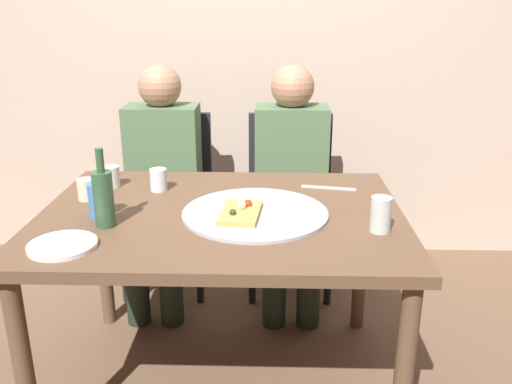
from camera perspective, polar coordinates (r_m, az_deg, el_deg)
ground_plane at (r=2.32m, az=-3.27°, el=-19.22°), size 8.00×8.00×0.00m
back_wall at (r=3.14m, az=-1.65°, el=16.62°), size 6.00×0.10×2.60m
dining_table at (r=1.98m, az=-3.62°, el=-4.24°), size 1.30×0.96×0.74m
pizza_tray at (r=1.92m, az=-0.09°, el=-2.23°), size 0.52×0.52×0.01m
pizza_slice_last at (r=1.88m, az=-1.64°, el=-2.11°), size 0.15×0.23×0.05m
wine_bottle at (r=1.86m, az=-15.79°, el=-0.53°), size 0.07×0.07×0.27m
tumbler_near at (r=2.28m, az=-15.03°, el=1.59°), size 0.07×0.07×0.08m
tumbler_far at (r=2.19m, az=-10.24°, el=1.29°), size 0.07×0.07×0.09m
wine_glass at (r=2.15m, az=-17.44°, el=0.27°), size 0.07×0.07×0.08m
short_glass at (r=1.80m, az=13.02°, el=-2.32°), size 0.07×0.07×0.12m
soda_can at (r=1.96m, az=-16.31°, el=-0.84°), size 0.07×0.07×0.12m
plate_stack at (r=1.76m, az=-19.73°, el=-5.32°), size 0.21×0.21×0.02m
table_knife at (r=2.20m, az=7.66°, el=0.43°), size 0.22×0.06×0.01m
chair_left at (r=2.90m, az=-9.25°, el=0.27°), size 0.44×0.44×0.90m
chair_right at (r=2.85m, az=3.59°, el=0.16°), size 0.44×0.44×0.90m
guest_in_sweater at (r=2.72m, az=-9.97°, el=1.79°), size 0.36×0.56×1.17m
guest_in_beanie at (r=2.66m, az=3.75°, el=1.69°), size 0.36×0.56×1.17m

